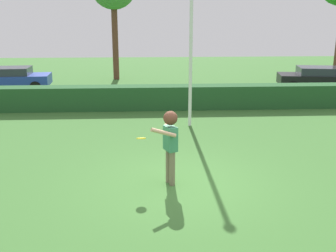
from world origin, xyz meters
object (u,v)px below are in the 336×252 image
(frisbee, at_px, (141,138))
(parked_car_black, at_px, (319,77))
(person, at_px, (170,138))
(lamppost, at_px, (191,29))
(parked_car_blue, at_px, (9,78))

(frisbee, relative_size, parked_car_black, 0.05)
(frisbee, bearing_deg, person, -2.16)
(frisbee, bearing_deg, lamppost, 71.47)
(parked_car_black, bearing_deg, lamppost, -139.06)
(person, distance_m, parked_car_black, 14.71)
(person, xyz_separation_m, parked_car_black, (8.75, 11.81, -0.44))
(person, relative_size, frisbee, 8.00)
(frisbee, xyz_separation_m, lamppost, (1.71, 5.10, 2.32))
(parked_car_blue, relative_size, parked_car_black, 0.97)
(parked_car_blue, bearing_deg, person, -58.15)
(frisbee, bearing_deg, parked_car_blue, 119.65)
(parked_car_blue, distance_m, parked_car_black, 16.60)
(frisbee, height_order, lamppost, lamppost)
(person, distance_m, frisbee, 0.67)
(lamppost, distance_m, parked_car_blue, 11.94)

